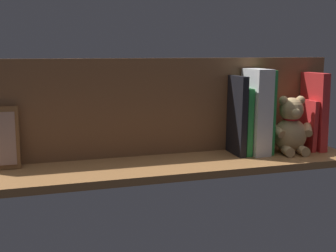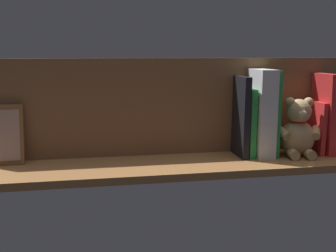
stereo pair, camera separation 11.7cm
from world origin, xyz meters
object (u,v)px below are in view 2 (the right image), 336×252
book_0 (324,114)px  dictionary_thick_white (261,113)px  picture_frame_leaning (2,135)px  teddy_bear (298,130)px

book_0 → dictionary_thick_white: 21.30cm
dictionary_thick_white → picture_frame_leaning: size_ratio=1.55×
book_0 → dictionary_thick_white: dictionary_thick_white is taller
dictionary_thick_white → picture_frame_leaning: bearing=-2.8°
teddy_bear → picture_frame_leaning: bearing=5.4°
dictionary_thick_white → picture_frame_leaning: dictionary_thick_white is taller
book_0 → teddy_bear: bearing=12.1°
book_0 → picture_frame_leaning: bearing=-2.2°
teddy_bear → dictionary_thick_white: size_ratio=0.68×
teddy_bear → dictionary_thick_white: 12.85cm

